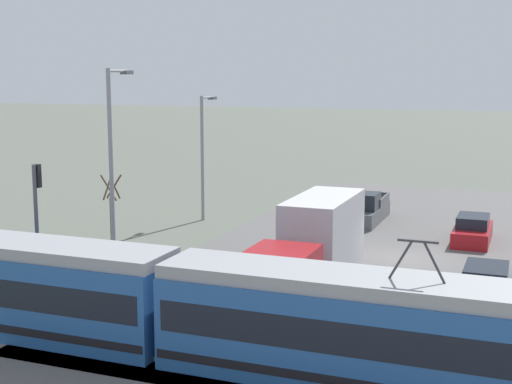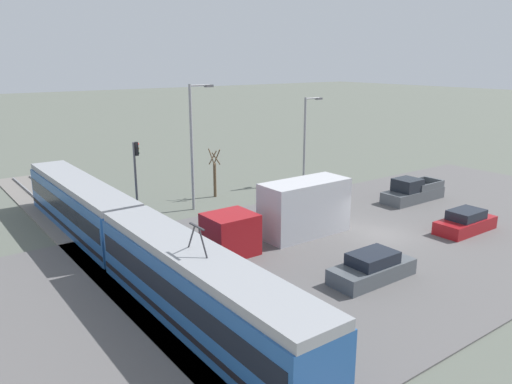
{
  "view_description": "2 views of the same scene",
  "coord_description": "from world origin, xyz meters",
  "px_view_note": "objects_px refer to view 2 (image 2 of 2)",
  "views": [
    {
      "loc": [
        -5.4,
        33.73,
        8.77
      ],
      "look_at": [
        6.4,
        3.4,
        3.49
      ],
      "focal_mm": 50.0,
      "sensor_mm": 36.0,
      "label": 1
    },
    {
      "loc": [
        -19.2,
        23.93,
        10.82
      ],
      "look_at": [
        6.97,
        4.64,
        2.13
      ],
      "focal_mm": 35.0,
      "sensor_mm": 36.0,
      "label": 2
    }
  ],
  "objects_px": {
    "traffic_light_pole": "(136,168)",
    "box_truck": "(288,214)",
    "pickup_truck": "(412,192)",
    "light_rail_tram": "(126,238)",
    "street_tree": "(215,175)",
    "sedan_car_1": "(372,268)",
    "street_lamp_mid_block": "(194,140)",
    "sedan_car_0": "(465,222)",
    "street_lamp_near_crossing": "(306,134)"
  },
  "relations": [
    {
      "from": "traffic_light_pole",
      "to": "pickup_truck",
      "type": "bearing_deg",
      "value": -116.86
    },
    {
      "from": "box_truck",
      "to": "street_lamp_mid_block",
      "type": "xyz_separation_m",
      "value": [
        9.06,
        1.32,
        3.53
      ]
    },
    {
      "from": "sedan_car_0",
      "to": "traffic_light_pole",
      "type": "xyz_separation_m",
      "value": [
        15.92,
        15.41,
        2.75
      ]
    },
    {
      "from": "light_rail_tram",
      "to": "street_tree",
      "type": "bearing_deg",
      "value": -50.57
    },
    {
      "from": "light_rail_tram",
      "to": "sedan_car_0",
      "type": "height_order",
      "value": "light_rail_tram"
    },
    {
      "from": "street_lamp_mid_block",
      "to": "sedan_car_0",
      "type": "bearing_deg",
      "value": -142.57
    },
    {
      "from": "light_rail_tram",
      "to": "traffic_light_pole",
      "type": "relative_size",
      "value": 5.72
    },
    {
      "from": "light_rail_tram",
      "to": "traffic_light_pole",
      "type": "xyz_separation_m",
      "value": [
        8.26,
        -4.22,
        1.78
      ]
    },
    {
      "from": "light_rail_tram",
      "to": "sedan_car_1",
      "type": "height_order",
      "value": "light_rail_tram"
    },
    {
      "from": "pickup_truck",
      "to": "street_lamp_near_crossing",
      "type": "bearing_deg",
      "value": 15.08
    },
    {
      "from": "pickup_truck",
      "to": "sedan_car_0",
      "type": "xyz_separation_m",
      "value": [
        -6.5,
        3.21,
        -0.11
      ]
    },
    {
      "from": "pickup_truck",
      "to": "sedan_car_1",
      "type": "distance_m",
      "value": 15.72
    },
    {
      "from": "box_truck",
      "to": "street_tree",
      "type": "height_order",
      "value": "street_tree"
    },
    {
      "from": "sedan_car_0",
      "to": "sedan_car_1",
      "type": "distance_m",
      "value": 10.52
    },
    {
      "from": "traffic_light_pole",
      "to": "sedan_car_0",
      "type": "bearing_deg",
      "value": -135.94
    },
    {
      "from": "traffic_light_pole",
      "to": "street_tree",
      "type": "xyz_separation_m",
      "value": [
        0.99,
        -7.03,
        -1.63
      ]
    },
    {
      "from": "sedan_car_0",
      "to": "street_lamp_mid_block",
      "type": "relative_size",
      "value": 0.49
    },
    {
      "from": "light_rail_tram",
      "to": "street_lamp_near_crossing",
      "type": "xyz_separation_m",
      "value": [
        8.39,
        -20.26,
        2.8
      ]
    },
    {
      "from": "sedan_car_1",
      "to": "traffic_light_pole",
      "type": "xyz_separation_m",
      "value": [
        17.23,
        4.97,
        2.75
      ]
    },
    {
      "from": "light_rail_tram",
      "to": "street_tree",
      "type": "distance_m",
      "value": 14.56
    },
    {
      "from": "box_truck",
      "to": "light_rail_tram",
      "type": "bearing_deg",
      "value": 78.91
    },
    {
      "from": "box_truck",
      "to": "street_lamp_near_crossing",
      "type": "height_order",
      "value": "street_lamp_near_crossing"
    },
    {
      "from": "traffic_light_pole",
      "to": "street_lamp_mid_block",
      "type": "height_order",
      "value": "street_lamp_mid_block"
    },
    {
      "from": "light_rail_tram",
      "to": "street_lamp_mid_block",
      "type": "relative_size",
      "value": 3.3
    },
    {
      "from": "box_truck",
      "to": "street_lamp_mid_block",
      "type": "height_order",
      "value": "street_lamp_mid_block"
    },
    {
      "from": "street_lamp_mid_block",
      "to": "sedan_car_1",
      "type": "bearing_deg",
      "value": -176.75
    },
    {
      "from": "light_rail_tram",
      "to": "pickup_truck",
      "type": "xyz_separation_m",
      "value": [
        -1.16,
        -22.83,
        -0.85
      ]
    },
    {
      "from": "traffic_light_pole",
      "to": "street_tree",
      "type": "relative_size",
      "value": 1.34
    },
    {
      "from": "sedan_car_0",
      "to": "street_lamp_near_crossing",
      "type": "bearing_deg",
      "value": -2.26
    },
    {
      "from": "street_lamp_near_crossing",
      "to": "street_lamp_mid_block",
      "type": "bearing_deg",
      "value": 95.75
    },
    {
      "from": "pickup_truck",
      "to": "traffic_light_pole",
      "type": "relative_size",
      "value": 1.05
    },
    {
      "from": "box_truck",
      "to": "traffic_light_pole",
      "type": "xyz_separation_m",
      "value": [
        10.14,
        5.37,
        1.74
      ]
    },
    {
      "from": "sedan_car_1",
      "to": "box_truck",
      "type": "bearing_deg",
      "value": 176.74
    },
    {
      "from": "box_truck",
      "to": "sedan_car_0",
      "type": "height_order",
      "value": "box_truck"
    },
    {
      "from": "light_rail_tram",
      "to": "street_tree",
      "type": "relative_size",
      "value": 7.68
    },
    {
      "from": "box_truck",
      "to": "sedan_car_1",
      "type": "distance_m",
      "value": 7.17
    },
    {
      "from": "street_tree",
      "to": "street_lamp_near_crossing",
      "type": "height_order",
      "value": "street_lamp_near_crossing"
    },
    {
      "from": "box_truck",
      "to": "sedan_car_1",
      "type": "relative_size",
      "value": 2.09
    },
    {
      "from": "street_lamp_near_crossing",
      "to": "sedan_car_1",
      "type": "bearing_deg",
      "value": 147.46
    },
    {
      "from": "light_rail_tram",
      "to": "sedan_car_0",
      "type": "distance_m",
      "value": 21.09
    },
    {
      "from": "box_truck",
      "to": "street_tree",
      "type": "xyz_separation_m",
      "value": [
        11.13,
        -1.66,
        0.11
      ]
    },
    {
      "from": "traffic_light_pole",
      "to": "street_lamp_mid_block",
      "type": "bearing_deg",
      "value": -104.99
    },
    {
      "from": "sedan_car_0",
      "to": "sedan_car_1",
      "type": "relative_size",
      "value": 0.95
    },
    {
      "from": "sedan_car_1",
      "to": "street_tree",
      "type": "relative_size",
      "value": 1.2
    },
    {
      "from": "light_rail_tram",
      "to": "traffic_light_pole",
      "type": "height_order",
      "value": "traffic_light_pole"
    },
    {
      "from": "pickup_truck",
      "to": "sedan_car_1",
      "type": "bearing_deg",
      "value": 119.77
    },
    {
      "from": "light_rail_tram",
      "to": "sedan_car_1",
      "type": "relative_size",
      "value": 6.41
    },
    {
      "from": "box_truck",
      "to": "street_lamp_mid_block",
      "type": "relative_size",
      "value": 1.08
    },
    {
      "from": "street_tree",
      "to": "street_lamp_mid_block",
      "type": "bearing_deg",
      "value": 124.81
    },
    {
      "from": "traffic_light_pole",
      "to": "box_truck",
      "type": "bearing_deg",
      "value": -152.09
    }
  ]
}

